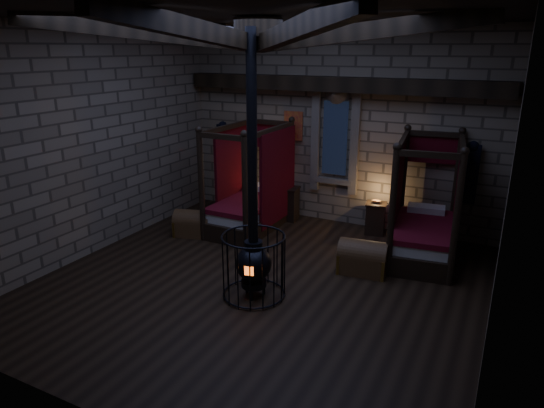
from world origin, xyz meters
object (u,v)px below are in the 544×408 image
at_px(bed_left, 251,203).
at_px(trunk_right, 363,258).
at_px(stove, 254,260).
at_px(trunk_left, 193,224).
at_px(bed_right, 424,228).

relative_size(bed_left, trunk_right, 2.53).
bearing_deg(stove, trunk_left, 130.35).
distance_m(bed_right, trunk_left, 4.63).
bearing_deg(bed_left, bed_right, 2.90).
xyz_separation_m(trunk_left, trunk_right, (3.69, -0.12, 0.02)).
height_order(bed_left, stove, stove).
height_order(bed_right, trunk_right, bed_right).
xyz_separation_m(bed_right, stove, (-2.08, -2.82, 0.07)).
xyz_separation_m(bed_left, trunk_left, (-0.85, -0.97, -0.30)).
xyz_separation_m(bed_right, trunk_left, (-4.48, -1.11, -0.30)).
bearing_deg(bed_left, trunk_left, -130.57).
height_order(trunk_right, stove, stove).
height_order(trunk_left, trunk_right, trunk_right).
relative_size(bed_right, trunk_left, 2.58).
xyz_separation_m(bed_right, trunk_right, (-0.79, -1.23, -0.28)).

